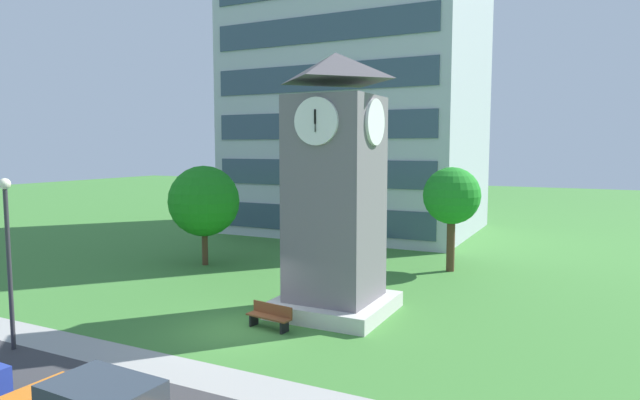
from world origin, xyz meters
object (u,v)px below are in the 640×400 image
(tree_by_building, at_px, (204,201))
(street_lamp, at_px, (8,244))
(clock_tower, at_px, (335,199))
(park_bench, at_px, (270,316))
(tree_streetside, at_px, (452,197))

(tree_by_building, bearing_deg, street_lamp, -78.91)
(clock_tower, distance_m, park_bench, 5.10)
(park_bench, relative_size, street_lamp, 0.33)
(park_bench, height_order, tree_by_building, tree_by_building)
(street_lamp, distance_m, tree_streetside, 20.32)
(park_bench, relative_size, tree_streetside, 0.34)
(clock_tower, height_order, park_bench, clock_tower)
(park_bench, distance_m, tree_by_building, 12.13)
(street_lamp, bearing_deg, park_bench, 40.58)
(park_bench, relative_size, tree_by_building, 0.33)
(clock_tower, bearing_deg, park_bench, -114.66)
(street_lamp, relative_size, tree_streetside, 1.01)
(park_bench, distance_m, street_lamp, 8.94)
(clock_tower, relative_size, park_bench, 5.48)
(tree_streetside, distance_m, tree_by_building, 13.43)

